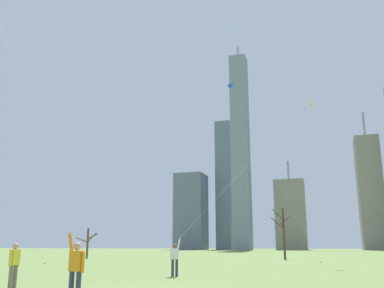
# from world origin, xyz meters

# --- Properties ---
(kite_flyer_foreground_right_teal) EXTENTS (13.90, 0.68, 15.26)m
(kite_flyer_foreground_right_teal) POSITION_xyz_m (0.68, 7.90, 3.20)
(kite_flyer_foreground_right_teal) COLOR #33384C
(kite_flyer_foreground_right_teal) RESTS_ON ground
(kite_flyer_midfield_left_purple) EXTENTS (5.09, 1.16, 11.83)m
(kite_flyer_midfield_left_purple) POSITION_xyz_m (-1.46, -2.79, 2.88)
(kite_flyer_midfield_left_purple) COLOR #33384C
(kite_flyer_midfield_left_purple) RESTS_ON ground
(bystander_strolling_midfield) EXTENTS (0.22, 0.51, 1.62)m
(bystander_strolling_midfield) POSITION_xyz_m (-4.75, -0.10, 0.90)
(bystander_strolling_midfield) COLOR #726656
(bystander_strolling_midfield) RESTS_ON ground
(distant_kite_low_near_trees_white) EXTENTS (8.08, 1.13, 14.89)m
(distant_kite_low_near_trees_white) POSITION_xyz_m (6.15, 25.78, 13.14)
(distant_kite_low_near_trees_white) COLOR white
(distant_kite_low_near_trees_white) RESTS_ON ground
(distant_kite_drifting_right_blue) EXTENTS (8.16, 1.49, 17.90)m
(distant_kite_drifting_right_blue) POSITION_xyz_m (-1.10, 27.35, 14.75)
(distant_kite_drifting_right_blue) COLOR blue
(distant_kite_drifting_right_blue) RESTS_ON ground
(bare_tree_far_right_edge) EXTENTS (2.18, 2.34, 5.79)m
(bare_tree_far_right_edge) POSITION_xyz_m (1.38, 37.61, 3.12)
(bare_tree_far_right_edge) COLOR #4C3828
(bare_tree_far_right_edge) RESTS_ON ground
(bare_tree_center) EXTENTS (2.47, 2.28, 3.54)m
(bare_tree_center) POSITION_xyz_m (-21.26, 32.91, 1.94)
(bare_tree_center) COLOR brown
(bare_tree_center) RESTS_ON ground
(skyline_mid_tower_right) EXTENTS (10.71, 11.09, 28.07)m
(skyline_mid_tower_right) POSITION_xyz_m (-41.52, 140.74, 14.04)
(skyline_mid_tower_right) COLOR slate
(skyline_mid_tower_right) RESTS_ON ground
(skyline_slender_spire) EXTENTS (8.07, 8.77, 48.46)m
(skyline_slender_spire) POSITION_xyz_m (22.37, 145.25, 19.62)
(skyline_slender_spire) COLOR gray
(skyline_slender_spire) RESTS_ON ground
(skyline_tall_tower) EXTENTS (10.64, 9.23, 32.15)m
(skyline_tall_tower) POSITION_xyz_m (-5.18, 145.49, 12.45)
(skyline_tall_tower) COLOR gray
(skyline_tall_tower) RESTS_ON ground
(skyline_wide_slab) EXTENTS (5.81, 6.38, 73.62)m
(skyline_wide_slab) POSITION_xyz_m (-20.09, 130.27, 34.52)
(skyline_wide_slab) COLOR gray
(skyline_wide_slab) RESTS_ON ground
(skyline_squat_block) EXTENTS (5.92, 8.50, 49.79)m
(skyline_squat_block) POSITION_xyz_m (-30.00, 148.78, 24.89)
(skyline_squat_block) COLOR slate
(skyline_squat_block) RESTS_ON ground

